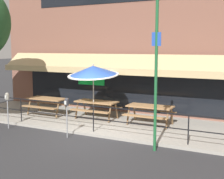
{
  "coord_description": "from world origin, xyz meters",
  "views": [
    {
      "loc": [
        5.59,
        -9.3,
        3.16
      ],
      "look_at": [
        0.1,
        1.6,
        1.5
      ],
      "focal_mm": 50.0,
      "sensor_mm": 36.0,
      "label": 1
    }
  ],
  "objects_px": {
    "picnic_table_centre": "(96,105)",
    "picnic_table_right": "(150,110)",
    "parking_meter_near": "(7,100)",
    "patio_umbrella_centre": "(93,71)",
    "parking_meter_far": "(67,106)",
    "picnic_table_left": "(47,101)",
    "street_sign_pole": "(156,72)"
  },
  "relations": [
    {
      "from": "patio_umbrella_centre",
      "to": "parking_meter_near",
      "type": "height_order",
      "value": "patio_umbrella_centre"
    },
    {
      "from": "picnic_table_centre",
      "to": "patio_umbrella_centre",
      "type": "xyz_separation_m",
      "value": [
        -0.0,
        -0.25,
        1.47
      ]
    },
    {
      "from": "patio_umbrella_centre",
      "to": "parking_meter_near",
      "type": "relative_size",
      "value": 1.69
    },
    {
      "from": "street_sign_pole",
      "to": "picnic_table_centre",
      "type": "bearing_deg",
      "value": 143.54
    },
    {
      "from": "street_sign_pole",
      "to": "parking_meter_near",
      "type": "bearing_deg",
      "value": -179.58
    },
    {
      "from": "picnic_table_left",
      "to": "parking_meter_far",
      "type": "bearing_deg",
      "value": -40.91
    },
    {
      "from": "picnic_table_right",
      "to": "picnic_table_centre",
      "type": "bearing_deg",
      "value": -178.86
    },
    {
      "from": "picnic_table_centre",
      "to": "parking_meter_far",
      "type": "xyz_separation_m",
      "value": [
        0.32,
        -2.65,
        0.44
      ]
    },
    {
      "from": "picnic_table_centre",
      "to": "picnic_table_right",
      "type": "distance_m",
      "value": 2.41
    },
    {
      "from": "picnic_table_left",
      "to": "picnic_table_centre",
      "type": "xyz_separation_m",
      "value": [
        2.41,
        0.29,
        0.0
      ]
    },
    {
      "from": "picnic_table_right",
      "to": "parking_meter_near",
      "type": "bearing_deg",
      "value": -151.06
    },
    {
      "from": "patio_umbrella_centre",
      "to": "picnic_table_left",
      "type": "bearing_deg",
      "value": -179.12
    },
    {
      "from": "picnic_table_left",
      "to": "picnic_table_right",
      "type": "distance_m",
      "value": 4.83
    },
    {
      "from": "picnic_table_left",
      "to": "parking_meter_far",
      "type": "relative_size",
      "value": 1.27
    },
    {
      "from": "picnic_table_left",
      "to": "street_sign_pole",
      "type": "distance_m",
      "value": 6.6
    },
    {
      "from": "parking_meter_near",
      "to": "picnic_table_centre",
      "type": "bearing_deg",
      "value": 47.03
    },
    {
      "from": "picnic_table_right",
      "to": "parking_meter_near",
      "type": "distance_m",
      "value": 5.59
    },
    {
      "from": "picnic_table_centre",
      "to": "parking_meter_near",
      "type": "relative_size",
      "value": 1.27
    },
    {
      "from": "picnic_table_centre",
      "to": "street_sign_pole",
      "type": "distance_m",
      "value": 4.7
    },
    {
      "from": "picnic_table_left",
      "to": "picnic_table_right",
      "type": "relative_size",
      "value": 1.0
    },
    {
      "from": "patio_umbrella_centre",
      "to": "street_sign_pole",
      "type": "relative_size",
      "value": 0.51
    },
    {
      "from": "parking_meter_near",
      "to": "parking_meter_far",
      "type": "distance_m",
      "value": 2.78
    },
    {
      "from": "picnic_table_centre",
      "to": "picnic_table_right",
      "type": "bearing_deg",
      "value": 1.14
    },
    {
      "from": "picnic_table_left",
      "to": "parking_meter_near",
      "type": "xyz_separation_m",
      "value": [
        -0.06,
        -2.36,
        0.44
      ]
    },
    {
      "from": "picnic_table_centre",
      "to": "parking_meter_far",
      "type": "relative_size",
      "value": 1.27
    },
    {
      "from": "picnic_table_centre",
      "to": "picnic_table_right",
      "type": "relative_size",
      "value": 1.0
    },
    {
      "from": "street_sign_pole",
      "to": "picnic_table_right",
      "type": "bearing_deg",
      "value": 112.79
    },
    {
      "from": "picnic_table_centre",
      "to": "parking_meter_near",
      "type": "xyz_separation_m",
      "value": [
        -2.47,
        -2.65,
        0.44
      ]
    },
    {
      "from": "picnic_table_right",
      "to": "patio_umbrella_centre",
      "type": "xyz_separation_m",
      "value": [
        -2.41,
        -0.3,
        1.47
      ]
    },
    {
      "from": "parking_meter_near",
      "to": "street_sign_pole",
      "type": "bearing_deg",
      "value": 0.42
    },
    {
      "from": "patio_umbrella_centre",
      "to": "street_sign_pole",
      "type": "bearing_deg",
      "value": -33.73
    },
    {
      "from": "picnic_table_right",
      "to": "patio_umbrella_centre",
      "type": "distance_m",
      "value": 2.84
    }
  ]
}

